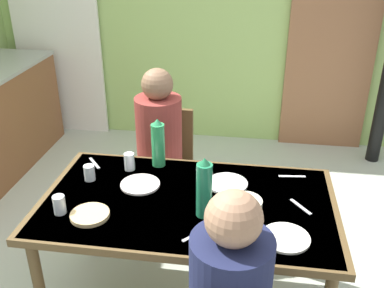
{
  "coord_description": "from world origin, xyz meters",
  "views": [
    {
      "loc": [
        0.56,
        -2.06,
        1.99
      ],
      "look_at": [
        0.25,
        -0.04,
        0.98
      ],
      "focal_mm": 41.17,
      "sensor_mm": 36.0,
      "label": 1
    }
  ],
  "objects_px": {
    "dining_table": "(188,212)",
    "water_bottle_green_far": "(158,144)",
    "chair_far_diner": "(164,163)",
    "person_far_diner": "(159,135)",
    "serving_bowl_center": "(245,205)",
    "water_bottle_green_near": "(204,189)"
  },
  "relations": [
    {
      "from": "water_bottle_green_near",
      "to": "chair_far_diner",
      "type": "bearing_deg",
      "value": 113.57
    },
    {
      "from": "person_far_diner",
      "to": "chair_far_diner",
      "type": "bearing_deg",
      "value": -90.0
    },
    {
      "from": "dining_table",
      "to": "water_bottle_green_near",
      "type": "relative_size",
      "value": 4.83
    },
    {
      "from": "dining_table",
      "to": "water_bottle_green_far",
      "type": "xyz_separation_m",
      "value": [
        -0.23,
        0.35,
        0.21
      ]
    },
    {
      "from": "person_far_diner",
      "to": "water_bottle_green_far",
      "type": "xyz_separation_m",
      "value": [
        0.07,
        -0.3,
        0.09
      ]
    },
    {
      "from": "chair_far_diner",
      "to": "person_far_diner",
      "type": "bearing_deg",
      "value": 90.0
    },
    {
      "from": "person_far_diner",
      "to": "serving_bowl_center",
      "type": "bearing_deg",
      "value": 130.53
    },
    {
      "from": "water_bottle_green_far",
      "to": "serving_bowl_center",
      "type": "relative_size",
      "value": 1.73
    },
    {
      "from": "dining_table",
      "to": "chair_far_diner",
      "type": "relative_size",
      "value": 1.74
    },
    {
      "from": "chair_far_diner",
      "to": "water_bottle_green_near",
      "type": "relative_size",
      "value": 2.78
    },
    {
      "from": "water_bottle_green_near",
      "to": "serving_bowl_center",
      "type": "distance_m",
      "value": 0.24
    },
    {
      "from": "dining_table",
      "to": "water_bottle_green_near",
      "type": "bearing_deg",
      "value": -48.72
    },
    {
      "from": "chair_far_diner",
      "to": "person_far_diner",
      "type": "relative_size",
      "value": 1.13
    },
    {
      "from": "dining_table",
      "to": "water_bottle_green_near",
      "type": "height_order",
      "value": "water_bottle_green_near"
    },
    {
      "from": "water_bottle_green_far",
      "to": "dining_table",
      "type": "bearing_deg",
      "value": -56.98
    },
    {
      "from": "dining_table",
      "to": "water_bottle_green_far",
      "type": "relative_size",
      "value": 5.16
    },
    {
      "from": "dining_table",
      "to": "water_bottle_green_near",
      "type": "xyz_separation_m",
      "value": [
        0.1,
        -0.11,
        0.22
      ]
    },
    {
      "from": "chair_far_diner",
      "to": "water_bottle_green_far",
      "type": "height_order",
      "value": "water_bottle_green_far"
    },
    {
      "from": "dining_table",
      "to": "water_bottle_green_far",
      "type": "bearing_deg",
      "value": 123.02
    },
    {
      "from": "water_bottle_green_near",
      "to": "serving_bowl_center",
      "type": "bearing_deg",
      "value": 20.92
    },
    {
      "from": "dining_table",
      "to": "person_far_diner",
      "type": "distance_m",
      "value": 0.72
    },
    {
      "from": "person_far_diner",
      "to": "serving_bowl_center",
      "type": "relative_size",
      "value": 4.53
    }
  ]
}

